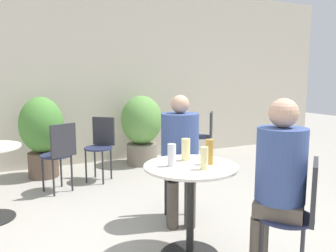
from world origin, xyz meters
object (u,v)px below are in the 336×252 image
bistro_chair_5 (206,132)px  potted_plant_1 (142,126)px  cafe_table_near (190,193)px  potted_plant_0 (42,132)px  beer_glass_2 (186,150)px  beer_glass_1 (209,152)px  bistro_chair_1 (178,166)px  seated_person_0 (278,174)px  beer_glass_3 (172,155)px  bistro_chair_0 (298,209)px  bistro_chair_4 (101,142)px  beer_glass_0 (204,158)px  seated_person_1 (180,148)px  bistro_chair_3 (60,151)px

bistro_chair_5 → potted_plant_1: (-0.92, 0.50, 0.09)m
cafe_table_near → potted_plant_0: potted_plant_0 is taller
cafe_table_near → beer_glass_2: size_ratio=4.17×
beer_glass_1 → potted_plant_1: 2.96m
bistro_chair_1 → seated_person_0: size_ratio=0.68×
beer_glass_2 → beer_glass_3: beer_glass_2 is taller
bistro_chair_5 → beer_glass_2: beer_glass_2 is taller
bistro_chair_0 → bistro_chair_5: (1.13, 2.96, 0.00)m
bistro_chair_0 → bistro_chair_1: same height
bistro_chair_1 → potted_plant_1: size_ratio=0.77×
bistro_chair_4 → potted_plant_0: potted_plant_0 is taller
beer_glass_3 → potted_plant_1: (0.85, 2.82, -0.21)m
beer_glass_3 → seated_person_0: bearing=-43.9°
seated_person_0 → beer_glass_2: seated_person_0 is taller
cafe_table_near → beer_glass_3: 0.34m
beer_glass_0 → beer_glass_3: bearing=133.4°
bistro_chair_5 → seated_person_0: 3.11m
cafe_table_near → bistro_chair_0: 0.78m
cafe_table_near → bistro_chair_4: 2.31m
beer_glass_2 → bistro_chair_0: bearing=-58.3°
bistro_chair_4 → beer_glass_2: (0.15, -2.17, 0.30)m
bistro_chair_5 → seated_person_1: size_ratio=0.69×
beer_glass_2 → beer_glass_3: (-0.18, -0.11, -0.00)m
cafe_table_near → beer_glass_2: bearing=76.3°
bistro_chair_4 → potted_plant_1: (0.82, 0.55, 0.09)m
bistro_chair_0 → beer_glass_2: beer_glass_2 is taller
cafe_table_near → beer_glass_3: beer_glass_3 is taller
bistro_chair_4 → beer_glass_2: beer_glass_2 is taller
seated_person_0 → beer_glass_0: (-0.38, 0.35, 0.07)m
potted_plant_0 → bistro_chair_0: bearing=-68.5°
seated_person_1 → potted_plant_1: bearing=98.6°
beer_glass_0 → beer_glass_2: beer_glass_2 is taller
bistro_chair_4 → beer_glass_0: size_ratio=5.19×
beer_glass_2 → potted_plant_0: bearing=108.3°
beer_glass_1 → bistro_chair_5: bearing=58.3°
beer_glass_1 → potted_plant_0: 2.99m
bistro_chair_5 → seated_person_1: 2.26m
bistro_chair_3 → seated_person_0: (1.11, -2.46, 0.22)m
seated_person_1 → potted_plant_0: seated_person_1 is taller
bistro_chair_3 → potted_plant_1: (1.41, 0.89, 0.09)m
seated_person_1 → beer_glass_3: (-0.37, -0.56, 0.09)m
bistro_chair_0 → beer_glass_0: beer_glass_0 is taller
bistro_chair_1 → bistro_chair_3: bearing=148.8°
bistro_chair_3 → beer_glass_0: bearing=85.9°
bistro_chair_3 → bistro_chair_4: size_ratio=1.00×
bistro_chair_3 → bistro_chair_5: (2.33, 0.39, 0.00)m
bistro_chair_5 → beer_glass_1: 2.83m
seated_person_1 → bistro_chair_1: bearing=90.0°
bistro_chair_3 → beer_glass_0: 2.26m
potted_plant_0 → potted_plant_1: 1.54m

